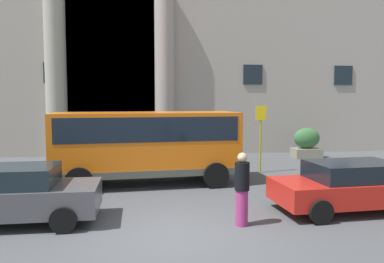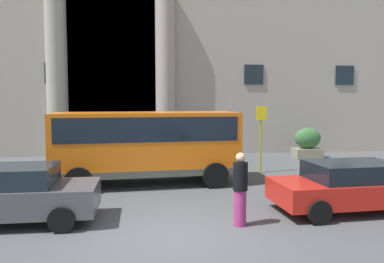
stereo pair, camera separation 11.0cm
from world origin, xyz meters
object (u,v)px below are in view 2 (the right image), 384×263
orange_minibus (146,141)px  parked_estate_mid (4,194)px  bus_stop_sign (261,132)px  hedge_planter_east (128,147)px  hedge_planter_far_east (308,143)px  parked_sedan_far (352,186)px  pedestrian_man_crossing (240,189)px

orange_minibus → parked_estate_mid: (-3.51, -4.14, -0.84)m
bus_stop_sign → hedge_planter_east: (-5.72, 3.50, -0.99)m
hedge_planter_east → parked_estate_mid: bearing=-105.4°
parked_estate_mid → orange_minibus: bearing=48.7°
bus_stop_sign → hedge_planter_east: size_ratio=1.36×
hedge_planter_far_east → bus_stop_sign: bearing=-134.7°
hedge_planter_east → parked_sedan_far: hedge_planter_east is taller
orange_minibus → pedestrian_man_crossing: 5.51m
orange_minibus → hedge_planter_far_east: bearing=27.6°
parked_sedan_far → parked_estate_mid: 9.16m
hedge_planter_far_east → parked_sedan_far: 9.89m
hedge_planter_east → parked_sedan_far: 11.36m
hedge_planter_east → parked_estate_mid: (-2.56, -9.28, -0.01)m
hedge_planter_east → pedestrian_man_crossing: (3.21, -10.11, 0.16)m
orange_minibus → hedge_planter_east: 5.29m
parked_sedan_far → pedestrian_man_crossing: size_ratio=2.49×
parked_sedan_far → pedestrian_man_crossing: (-3.39, -0.86, 0.21)m
orange_minibus → hedge_planter_far_east: (8.47, 5.38, -0.81)m
pedestrian_man_crossing → hedge_planter_east: bearing=102.5°
bus_stop_sign → hedge_planter_far_east: 5.34m
orange_minibus → hedge_planter_far_east: 10.06m
parked_sedan_far → pedestrian_man_crossing: bearing=-169.4°
orange_minibus → hedge_planter_east: size_ratio=3.24×
parked_sedan_far → orange_minibus: bearing=140.2°
bus_stop_sign → hedge_planter_far_east: size_ratio=1.77×
orange_minibus → hedge_planter_far_east: orange_minibus is taller
bus_stop_sign → parked_sedan_far: bearing=-81.3°
orange_minibus → hedge_planter_far_east: size_ratio=4.22×
parked_estate_mid → pedestrian_man_crossing: bearing=-9.3°
orange_minibus → parked_sedan_far: size_ratio=1.50×
bus_stop_sign → orange_minibus: bearing=-161.1°
orange_minibus → parked_estate_mid: orange_minibus is taller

